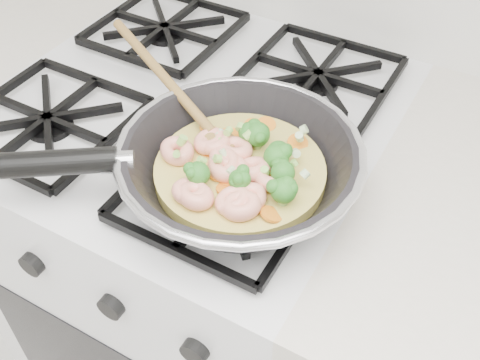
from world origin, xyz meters
The scene contains 2 objects.
stove centered at (0.00, 1.70, 0.46)m, with size 0.60×0.60×0.92m.
skillet centered at (0.16, 1.56, 0.96)m, with size 0.44×0.35×0.09m.
Camera 1 is at (0.42, 1.12, 1.44)m, focal length 42.59 mm.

